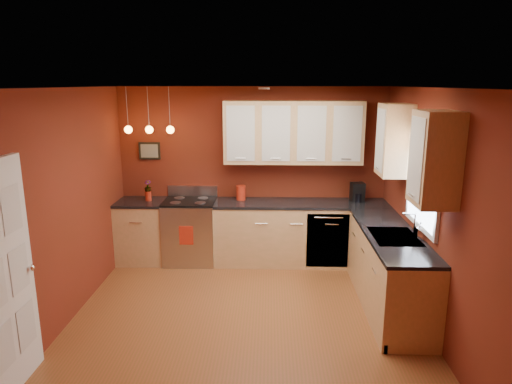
{
  "coord_description": "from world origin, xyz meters",
  "views": [
    {
      "loc": [
        0.27,
        -4.7,
        2.65
      ],
      "look_at": [
        0.09,
        1.0,
        1.28
      ],
      "focal_mm": 32.0,
      "sensor_mm": 36.0,
      "label": 1
    }
  ],
  "objects_px": {
    "sink": "(395,238)",
    "coffee_maker": "(357,193)",
    "red_canister": "(241,193)",
    "soap_pump": "(420,231)",
    "gas_range": "(191,231)"
  },
  "relations": [
    {
      "from": "red_canister",
      "to": "soap_pump",
      "type": "height_order",
      "value": "red_canister"
    },
    {
      "from": "sink",
      "to": "coffee_maker",
      "type": "distance_m",
      "value": 1.6
    },
    {
      "from": "red_canister",
      "to": "coffee_maker",
      "type": "distance_m",
      "value": 1.73
    },
    {
      "from": "gas_range",
      "to": "red_canister",
      "type": "height_order",
      "value": "red_canister"
    },
    {
      "from": "gas_range",
      "to": "soap_pump",
      "type": "distance_m",
      "value": 3.33
    },
    {
      "from": "gas_range",
      "to": "soap_pump",
      "type": "height_order",
      "value": "soap_pump"
    },
    {
      "from": "sink",
      "to": "coffee_maker",
      "type": "bearing_deg",
      "value": 94.94
    },
    {
      "from": "gas_range",
      "to": "soap_pump",
      "type": "bearing_deg",
      "value": -29.14
    },
    {
      "from": "gas_range",
      "to": "red_canister",
      "type": "bearing_deg",
      "value": 8.14
    },
    {
      "from": "red_canister",
      "to": "sink",
      "type": "bearing_deg",
      "value": -40.77
    },
    {
      "from": "sink",
      "to": "soap_pump",
      "type": "relative_size",
      "value": 3.42
    },
    {
      "from": "sink",
      "to": "soap_pump",
      "type": "distance_m",
      "value": 0.3
    },
    {
      "from": "gas_range",
      "to": "coffee_maker",
      "type": "relative_size",
      "value": 4.01
    },
    {
      "from": "red_canister",
      "to": "soap_pump",
      "type": "distance_m",
      "value": 2.72
    },
    {
      "from": "red_canister",
      "to": "coffee_maker",
      "type": "bearing_deg",
      "value": -0.6
    }
  ]
}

